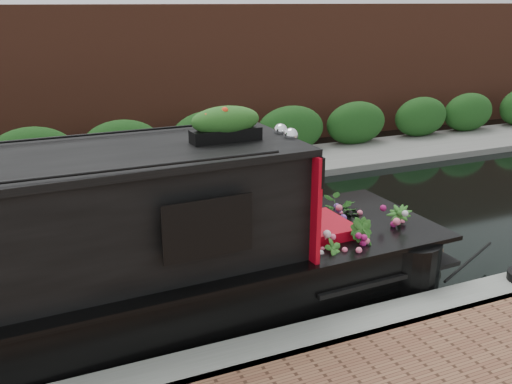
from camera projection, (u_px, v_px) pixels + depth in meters
name	position (u px, v px, depth m)	size (l,w,h in m)	color
ground	(188.00, 255.00, 9.63)	(80.00, 80.00, 0.00)	black
near_bank_coping	(272.00, 363.00, 6.77)	(40.00, 0.60, 0.50)	gray
far_bank_path	(135.00, 185.00, 13.28)	(40.00, 2.40, 0.34)	slate
far_hedge	(127.00, 175.00, 14.06)	(40.00, 1.10, 2.80)	#1A4517
far_brick_wall	(111.00, 155.00, 15.88)	(40.00, 1.00, 8.00)	brown
rope_fender	(426.00, 251.00, 9.31)	(0.41, 0.41, 0.37)	brown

